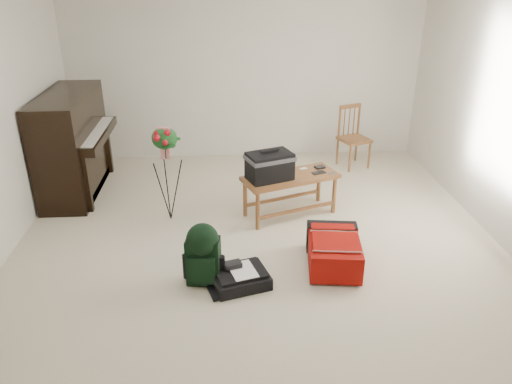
{
  "coord_description": "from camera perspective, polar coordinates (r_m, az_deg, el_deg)",
  "views": [
    {
      "loc": [
        -0.32,
        -4.35,
        2.69
      ],
      "look_at": [
        -0.01,
        0.35,
        0.49
      ],
      "focal_mm": 35.0,
      "sensor_mm": 36.0,
      "label": 1
    }
  ],
  "objects": [
    {
      "name": "dining_chair",
      "position": [
        7.17,
        11.13,
        6.14
      ],
      "size": [
        0.48,
        0.48,
        0.86
      ],
      "rotation": [
        0.0,
        0.0,
        0.35
      ],
      "color": "brown",
      "rests_on": "floor"
    },
    {
      "name": "flower_stand",
      "position": [
        5.56,
        -10.1,
        1.98
      ],
      "size": [
        0.43,
        0.43,
        1.12
      ],
      "rotation": [
        0.0,
        0.0,
        -0.25
      ],
      "color": "black",
      "rests_on": "floor"
    },
    {
      "name": "wall_back",
      "position": [
        7.25,
        -1.26,
        13.61
      ],
      "size": [
        5.0,
        0.04,
        2.5
      ],
      "primitive_type": "cube",
      "color": "silver",
      "rests_on": "floor"
    },
    {
      "name": "bench",
      "position": [
        5.56,
        2.19,
        2.84
      ],
      "size": [
        1.16,
        0.78,
        0.83
      ],
      "rotation": [
        0.0,
        0.0,
        0.36
      ],
      "color": "brown",
      "rests_on": "floor"
    },
    {
      "name": "green_backpack",
      "position": [
        4.5,
        -6.07,
        -6.78
      ],
      "size": [
        0.32,
        0.3,
        0.59
      ],
      "rotation": [
        0.0,
        0.0,
        -0.15
      ],
      "color": "black",
      "rests_on": "floor"
    },
    {
      "name": "piano",
      "position": [
        6.58,
        -20.17,
        4.97
      ],
      "size": [
        0.71,
        1.5,
        1.25
      ],
      "color": "black",
      "rests_on": "floor"
    },
    {
      "name": "floor",
      "position": [
        5.12,
        0.33,
        -6.59
      ],
      "size": [
        5.0,
        5.5,
        0.01
      ],
      "primitive_type": "cube",
      "color": "beige",
      "rests_on": "ground"
    },
    {
      "name": "red_suitcase",
      "position": [
        4.89,
        8.75,
        -6.36
      ],
      "size": [
        0.56,
        0.76,
        0.3
      ],
      "rotation": [
        0.0,
        0.0,
        -0.12
      ],
      "color": "#A50707",
      "rests_on": "floor"
    },
    {
      "name": "black_duffel",
      "position": [
        4.59,
        -1.85,
        -9.69
      ],
      "size": [
        0.58,
        0.51,
        0.21
      ],
      "rotation": [
        0.0,
        0.0,
        0.28
      ],
      "color": "black",
      "rests_on": "floor"
    }
  ]
}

